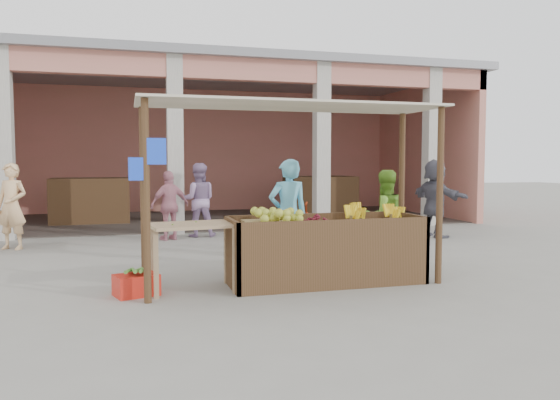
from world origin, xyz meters
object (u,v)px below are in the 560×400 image
object	(u,v)px
fruit_stall	(325,253)
vendor_green	(384,215)
motorcycle	(281,226)
red_crate	(136,285)
vendor_blue	(288,211)
side_table	(193,235)

from	to	relation	value
fruit_stall	vendor_green	xyz separation A→B (m)	(1.33, 0.91, 0.39)
fruit_stall	motorcycle	bearing A→B (deg)	86.99
vendor_green	motorcycle	bearing A→B (deg)	-54.94
red_crate	vendor_green	size ratio (longest dim) A/B	0.32
motorcycle	vendor_blue	bearing A→B (deg)	-172.78
motorcycle	side_table	bearing A→B (deg)	163.84
side_table	vendor_blue	bearing A→B (deg)	23.98
fruit_stall	vendor_blue	distance (m)	1.12
vendor_green	motorcycle	world-z (taller)	vendor_green
side_table	vendor_blue	distance (m)	1.81
fruit_stall	vendor_green	size ratio (longest dim) A/B	1.64
red_crate	side_table	bearing A→B (deg)	-10.89
fruit_stall	red_crate	xyz separation A→B (m)	(-2.47, -0.05, -0.27)
fruit_stall	vendor_green	bearing A→B (deg)	34.60
side_table	vendor_blue	xyz separation A→B (m)	(1.53, 0.95, 0.18)
side_table	red_crate	distance (m)	0.92
vendor_green	fruit_stall	bearing A→B (deg)	35.66
red_crate	vendor_green	xyz separation A→B (m)	(3.80, 0.97, 0.66)
red_crate	fruit_stall	bearing A→B (deg)	-16.33
vendor_blue	motorcycle	distance (m)	1.79
red_crate	vendor_blue	xyz separation A→B (m)	(2.24, 1.03, 0.76)
fruit_stall	motorcycle	size ratio (longest dim) A/B	1.45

